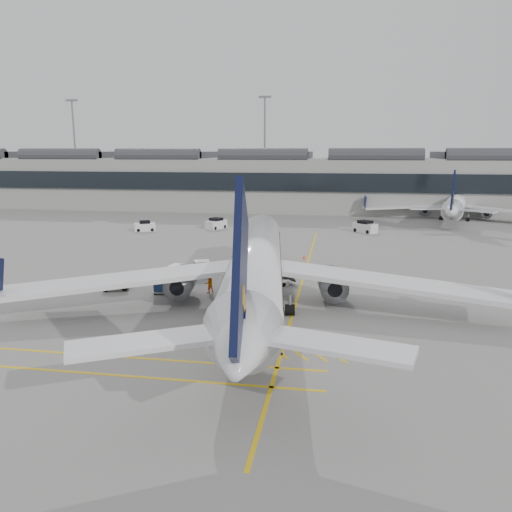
% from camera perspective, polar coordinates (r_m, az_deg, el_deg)
% --- Properties ---
extents(ground, '(220.00, 220.00, 0.00)m').
position_cam_1_polar(ground, '(41.61, -9.72, -5.87)').
color(ground, gray).
rests_on(ground, ground).
extents(terminal, '(200.00, 20.45, 12.40)m').
position_cam_1_polar(terminal, '(110.28, 2.51, 8.58)').
color(terminal, '#9E9E99').
rests_on(terminal, ground).
extents(light_masts, '(113.00, 0.60, 25.45)m').
position_cam_1_polar(light_masts, '(124.27, 2.57, 12.82)').
color(light_masts, slate).
rests_on(light_masts, ground).
extents(apron_markings, '(0.25, 60.00, 0.01)m').
position_cam_1_polar(apron_markings, '(49.12, 5.28, -2.97)').
color(apron_markings, gold).
rests_on(apron_markings, ground).
extents(airliner_main, '(39.55, 43.46, 11.58)m').
position_cam_1_polar(airliner_main, '(40.35, -0.04, -1.24)').
color(airliner_main, white).
rests_on(airliner_main, ground).
extents(airliner_far, '(32.23, 35.66, 9.67)m').
position_cam_1_polar(airliner_far, '(100.18, 21.88, 5.51)').
color(airliner_far, white).
rests_on(airliner_far, ground).
extents(belt_loader, '(4.35, 2.14, 1.72)m').
position_cam_1_polar(belt_loader, '(47.67, 1.46, -2.76)').
color(belt_loader, beige).
rests_on(belt_loader, ground).
extents(baggage_cart_a, '(2.00, 1.72, 1.93)m').
position_cam_1_polar(baggage_cart_a, '(44.67, -1.07, -3.07)').
color(baggage_cart_a, gray).
rests_on(baggage_cart_a, ground).
extents(baggage_cart_b, '(1.98, 1.84, 1.67)m').
position_cam_1_polar(baggage_cart_b, '(51.03, -6.19, -1.39)').
color(baggage_cart_b, gray).
rests_on(baggage_cart_b, ground).
extents(baggage_cart_c, '(2.13, 1.83, 2.05)m').
position_cam_1_polar(baggage_cart_c, '(45.71, -10.35, -2.83)').
color(baggage_cart_c, gray).
rests_on(baggage_cart_c, ground).
extents(baggage_cart_d, '(1.95, 1.70, 1.83)m').
position_cam_1_polar(baggage_cart_d, '(48.71, -8.82, -2.01)').
color(baggage_cart_d, gray).
rests_on(baggage_cart_d, ground).
extents(ramp_agent_a, '(0.68, 0.61, 1.56)m').
position_cam_1_polar(ramp_agent_a, '(49.12, -1.40, -1.99)').
color(ramp_agent_a, orange).
rests_on(ramp_agent_a, ground).
extents(ramp_agent_b, '(1.06, 1.05, 1.73)m').
position_cam_1_polar(ramp_agent_b, '(45.31, -5.40, -3.13)').
color(ramp_agent_b, orange).
rests_on(ramp_agent_b, ground).
extents(pushback_tug, '(2.56, 1.98, 1.26)m').
position_cam_1_polar(pushback_tug, '(47.83, -15.70, -3.10)').
color(pushback_tug, '#535548').
rests_on(pushback_tug, ground).
extents(safety_cone_nose, '(0.36, 0.36, 0.50)m').
position_cam_1_polar(safety_cone_nose, '(59.49, 5.54, -0.09)').
color(safety_cone_nose, '#F24C0A').
rests_on(safety_cone_nose, ground).
extents(safety_cone_engine, '(0.34, 0.34, 0.47)m').
position_cam_1_polar(safety_cone_engine, '(45.75, 8.79, -3.89)').
color(safety_cone_engine, '#F24C0A').
rests_on(safety_cone_engine, ground).
extents(service_van_left, '(3.61, 2.85, 1.66)m').
position_cam_1_polar(service_van_left, '(81.68, -12.58, 3.31)').
color(service_van_left, silver).
rests_on(service_van_left, ground).
extents(service_van_mid, '(3.20, 3.94, 1.81)m').
position_cam_1_polar(service_van_mid, '(82.40, -4.57, 3.69)').
color(service_van_mid, silver).
rests_on(service_van_mid, ground).
extents(service_van_right, '(3.98, 3.84, 1.90)m').
position_cam_1_polar(service_van_right, '(80.24, 12.35, 3.25)').
color(service_van_right, silver).
rests_on(service_van_right, ground).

